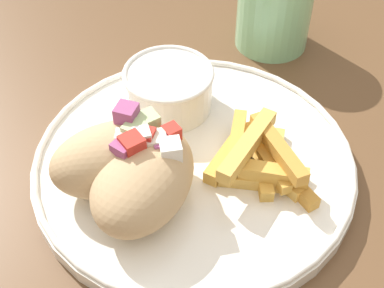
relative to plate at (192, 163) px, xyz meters
The scene contains 7 objects.
table 0.08m from the plate, 87.83° to the left, with size 1.56×1.56×0.77m.
plate is the anchor object (origin of this frame).
pita_sandwich_near 0.07m from the plate, 159.09° to the right, with size 0.13×0.13×0.06m.
pita_sandwich_far 0.08m from the plate, behind, with size 0.12×0.08×0.07m.
fries_pile 0.06m from the plate, 41.68° to the right, with size 0.09×0.11×0.04m.
sauce_ramekin 0.08m from the plate, 77.48° to the left, with size 0.09×0.09×0.04m.
water_glass 0.22m from the plate, 35.84° to the left, with size 0.08×0.08×0.09m.
Camera 1 is at (-0.16, -0.32, 1.13)m, focal length 50.00 mm.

